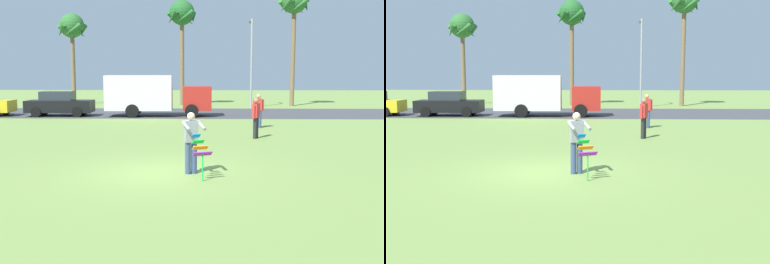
# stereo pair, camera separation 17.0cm
# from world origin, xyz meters

# --- Properties ---
(ground_plane) EXTENTS (120.00, 120.00, 0.00)m
(ground_plane) POSITION_xyz_m (0.00, 0.00, 0.00)
(ground_plane) COLOR olive
(road_strip) EXTENTS (120.00, 8.00, 0.01)m
(road_strip) POSITION_xyz_m (0.00, 19.12, 0.01)
(road_strip) COLOR #424247
(road_strip) RESTS_ON ground
(person_kite_flyer) EXTENTS (0.70, 0.76, 1.73)m
(person_kite_flyer) POSITION_xyz_m (0.84, -0.14, 0.95)
(person_kite_flyer) COLOR #384772
(person_kite_flyer) RESTS_ON ground
(kite_held) EXTENTS (0.57, 0.72, 1.20)m
(kite_held) POSITION_xyz_m (1.11, -0.87, 0.81)
(kite_held) COLOR blue
(kite_held) RESTS_ON ground
(parked_car_black) EXTENTS (4.24, 1.91, 1.60)m
(parked_car_black) POSITION_xyz_m (-8.17, 16.72, 0.77)
(parked_car_black) COLOR black
(parked_car_black) RESTS_ON ground
(parked_truck_red_cab) EXTENTS (6.77, 2.28, 2.62)m
(parked_truck_red_cab) POSITION_xyz_m (-2.16, 16.72, 1.41)
(parked_truck_red_cab) COLOR #B2231E
(parked_truck_red_cab) RESTS_ON ground
(palm_tree_left_near) EXTENTS (2.58, 2.71, 7.85)m
(palm_tree_left_near) POSITION_xyz_m (-10.25, 27.46, 6.49)
(palm_tree_left_near) COLOR brown
(palm_tree_left_near) RESTS_ON ground
(palm_tree_right_near) EXTENTS (2.58, 2.71, 8.85)m
(palm_tree_right_near) POSITION_xyz_m (-0.72, 26.91, 7.41)
(palm_tree_right_near) COLOR brown
(palm_tree_right_near) RESTS_ON ground
(palm_tree_centre_far) EXTENTS (2.58, 2.71, 9.68)m
(palm_tree_centre_far) POSITION_xyz_m (8.54, 26.23, 8.17)
(palm_tree_centre_far) COLOR brown
(palm_tree_centre_far) RESTS_ON ground
(streetlight_pole) EXTENTS (0.24, 1.65, 7.00)m
(streetlight_pole) POSITION_xyz_m (4.92, 24.43, 4.00)
(streetlight_pole) COLOR #9E9EA3
(streetlight_pole) RESTS_ON ground
(person_walker_near) EXTENTS (0.37, 0.51, 1.73)m
(person_walker_near) POSITION_xyz_m (3.41, 6.89, 0.93)
(person_walker_near) COLOR #26262B
(person_walker_near) RESTS_ON ground
(person_walker_far) EXTENTS (0.57, 0.26, 1.73)m
(person_walker_far) POSITION_xyz_m (3.94, 10.63, 0.93)
(person_walker_far) COLOR #384772
(person_walker_far) RESTS_ON ground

